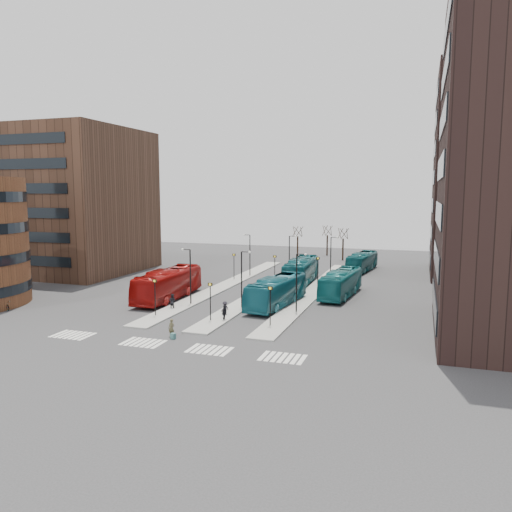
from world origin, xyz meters
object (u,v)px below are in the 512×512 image
(suitcase, at_px, (173,336))
(teal_bus_c, at_px, (341,283))
(teal_bus_a, at_px, (277,291))
(commuter_c, at_px, (225,308))
(red_bus, at_px, (168,284))
(bicycle_far, at_px, (5,305))
(commuter_a, at_px, (172,301))
(commuter_b, at_px, (224,313))
(traveller, at_px, (171,328))
(teal_bus_b, at_px, (301,271))
(teal_bus_d, at_px, (362,262))

(suitcase, height_order, teal_bus_c, teal_bus_c)
(teal_bus_a, height_order, commuter_c, teal_bus_a)
(suitcase, height_order, red_bus, red_bus)
(bicycle_far, bearing_deg, teal_bus_c, -37.50)
(teal_bus_a, bearing_deg, commuter_a, -147.67)
(teal_bus_c, xyz_separation_m, commuter_b, (-8.84, -15.27, -0.78))
(traveller, bearing_deg, bicycle_far, 175.83)
(teal_bus_b, distance_m, bicycle_far, 36.40)
(commuter_c, bearing_deg, teal_bus_b, -163.61)
(bicycle_far, bearing_deg, commuter_c, -54.30)
(traveller, bearing_deg, teal_bus_d, 79.81)
(red_bus, height_order, commuter_c, red_bus)
(commuter_b, bearing_deg, bicycle_far, 100.43)
(teal_bus_a, height_order, commuter_b, teal_bus_a)
(teal_bus_d, distance_m, commuter_a, 36.59)
(red_bus, bearing_deg, teal_bus_c, 21.24)
(teal_bus_a, xyz_separation_m, commuter_c, (-3.77, -5.78, -0.90))
(suitcase, relative_size, teal_bus_c, 0.04)
(suitcase, height_order, commuter_b, commuter_b)
(traveller, bearing_deg, red_bus, 124.11)
(suitcase, distance_m, commuter_b, 7.14)
(teal_bus_a, relative_size, bicycle_far, 6.22)
(teal_bus_d, bearing_deg, red_bus, -115.65)
(teal_bus_c, xyz_separation_m, bicycle_far, (-32.65, -18.25, -1.08))
(teal_bus_a, xyz_separation_m, teal_bus_b, (-0.69, 14.50, 0.08))
(red_bus, bearing_deg, teal_bus_b, 49.13)
(teal_bus_d, xyz_separation_m, traveller, (-11.32, -42.14, -0.68))
(commuter_c, bearing_deg, suitcase, 17.80)
(suitcase, relative_size, teal_bus_b, 0.04)
(teal_bus_a, distance_m, commuter_c, 6.96)
(red_bus, height_order, teal_bus_c, red_bus)
(bicycle_far, bearing_deg, teal_bus_d, -16.98)
(teal_bus_d, height_order, commuter_a, teal_bus_d)
(teal_bus_a, bearing_deg, bicycle_far, -151.52)
(teal_bus_a, bearing_deg, teal_bus_c, 58.08)
(suitcase, height_order, teal_bus_b, teal_bus_b)
(suitcase, xyz_separation_m, red_bus, (-8.09, 14.20, 1.52))
(red_bus, xyz_separation_m, commuter_c, (9.22, -5.26, -1.03))
(teal_bus_b, relative_size, bicycle_far, 6.53)
(teal_bus_d, height_order, bicycle_far, teal_bus_d)
(teal_bus_c, bearing_deg, bicycle_far, -145.64)
(traveller, height_order, bicycle_far, traveller)
(suitcase, xyz_separation_m, teal_bus_b, (4.21, 29.23, 1.47))
(traveller, height_order, commuter_c, traveller)
(teal_bus_a, relative_size, teal_bus_d, 1.11)
(teal_bus_a, distance_m, traveller, 15.23)
(teal_bus_b, bearing_deg, suitcase, -100.44)
(teal_bus_c, height_order, commuter_c, teal_bus_c)
(suitcase, bearing_deg, commuter_c, 99.93)
(teal_bus_d, distance_m, bicycle_far, 50.77)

